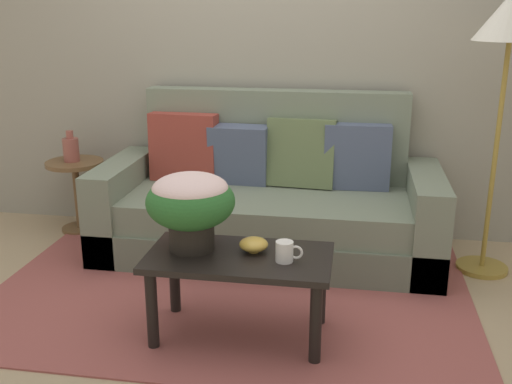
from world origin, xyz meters
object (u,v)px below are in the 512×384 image
Objects in this scene: coffee_table at (239,269)px; table_vase at (71,149)px; couch at (269,204)px; coffee_mug at (285,252)px; side_table at (76,183)px; potted_plant at (191,202)px; floor_lamp at (510,34)px; snack_bowl at (254,244)px.

table_vase is (-1.47, 1.27, 0.25)m from coffee_table.
coffee_mug is (0.25, -1.17, 0.16)m from couch.
side_table is (-1.46, 1.27, 0.00)m from coffee_table.
coffee_mug is (0.47, -0.08, -0.19)m from potted_plant.
potted_plant is 3.34× the size of coffee_mug.
floor_lamp reaches higher than coffee_table.
snack_bowl is (0.08, -1.08, 0.15)m from couch.
floor_lamp reaches higher than snack_bowl.
coffee_table is 6.90× the size of coffee_mug.
snack_bowl is at bearing 151.74° from coffee_mug.
floor_lamp is at bearing 43.45° from coffee_mug.
couch is at bearing 175.89° from floor_lamp.
floor_lamp is at bearing 37.11° from snack_bowl.
potted_plant reaches higher than side_table.
table_vase reaches higher than coffee_mug.
coffee_table is 0.53× the size of floor_lamp.
table_vase is at bearing 134.97° from potted_plant.
coffee_mug reaches higher than side_table.
floor_lamp is at bearing 31.67° from potted_plant.
side_table is 2.14m from coffee_mug.
floor_lamp is (2.81, -0.24, 1.08)m from side_table.
floor_lamp is 2.03m from potted_plant.
potted_plant reaches higher than snack_bowl.
floor_lamp is at bearing 37.14° from coffee_table.
side_table is at bearing 3.97° from table_vase.
snack_bowl is at bearing 1.84° from potted_plant.
coffee_mug reaches higher than coffee_table.
coffee_mug is at bearing -37.54° from table_vase.
table_vase is at bearing 142.46° from coffee_mug.
coffee_mug is 0.59× the size of table_vase.
potted_plant is at bearing -45.44° from side_table.
snack_bowl reaches higher than coffee_table.
coffee_table is 0.41m from potted_plant.
coffee_mug is at bearing -37.82° from side_table.
side_table is at bearing 174.36° from couch.
table_vase is at bearing 141.57° from snack_bowl.
couch is at bearing -5.53° from table_vase.
couch is 1.17m from potted_plant.
snack_bowl is at bearing -142.89° from floor_lamp.
coffee_mug is (0.23, -0.04, 0.13)m from coffee_table.
potted_plant is (-1.60, -0.99, -0.76)m from floor_lamp.
couch reaches higher than table_vase.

